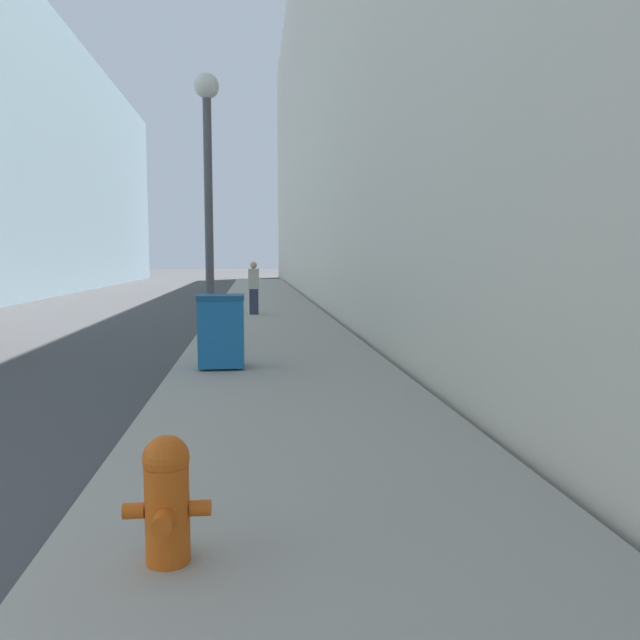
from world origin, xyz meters
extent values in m
cube|color=#9E998E|center=(5.31, 18.00, 0.07)|extent=(3.53, 60.00, 0.13)
cube|color=beige|center=(13.18, 26.00, 9.21)|extent=(12.00, 60.00, 18.41)
cylinder|color=#D15614|center=(4.33, 1.36, 0.41)|extent=(0.25, 0.25, 0.56)
sphere|color=#D15614|center=(4.33, 1.36, 0.74)|extent=(0.26, 0.26, 0.26)
cylinder|color=#D15614|center=(4.33, 1.36, 0.82)|extent=(0.07, 0.07, 0.06)
cylinder|color=#D15614|center=(4.33, 1.18, 0.44)|extent=(0.11, 0.12, 0.11)
cylinder|color=#D15614|center=(4.14, 1.36, 0.44)|extent=(0.12, 0.09, 0.09)
cylinder|color=#D15614|center=(4.51, 1.36, 0.44)|extent=(0.12, 0.09, 0.09)
cube|color=#19609E|center=(4.32, 7.69, 0.69)|extent=(0.70, 0.62, 1.04)
cube|color=navy|center=(4.32, 7.69, 1.25)|extent=(0.72, 0.64, 0.08)
cylinder|color=black|center=(4.03, 7.95, 0.21)|extent=(0.05, 0.16, 0.16)
cylinder|color=black|center=(4.62, 7.95, 0.21)|extent=(0.05, 0.16, 0.16)
cylinder|color=#4C4C51|center=(3.92, 11.18, 0.26)|extent=(0.33, 0.33, 0.25)
cylinder|color=#4C4C51|center=(3.92, 11.18, 2.64)|extent=(0.17, 0.17, 5.01)
sphere|color=silver|center=(3.92, 11.18, 5.35)|extent=(0.51, 0.51, 0.51)
cube|color=#2D3347|center=(4.85, 16.94, 0.52)|extent=(0.27, 0.19, 0.78)
cube|color=#B7B2A3|center=(4.85, 16.94, 1.22)|extent=(0.32, 0.19, 0.61)
sphere|color=tan|center=(4.85, 16.94, 1.63)|extent=(0.21, 0.21, 0.21)
camera|label=1|loc=(4.83, -2.12, 1.87)|focal=35.00mm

